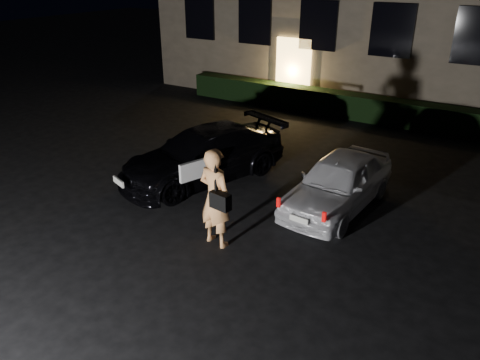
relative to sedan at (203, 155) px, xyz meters
The scene contains 5 objects.
ground 4.29m from the sedan, 56.28° to the right, with size 80.00×80.00×0.00m, color black.
hedge 7.36m from the sedan, 71.36° to the left, with size 15.00×0.70×0.85m, color black.
sedan is the anchor object (origin of this frame).
hatch 3.46m from the sedan, ahead, with size 1.70×3.65×1.21m.
man 3.12m from the sedan, 49.69° to the right, with size 0.83×0.57×1.98m.
Camera 1 is at (4.16, -5.25, 5.00)m, focal length 35.00 mm.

